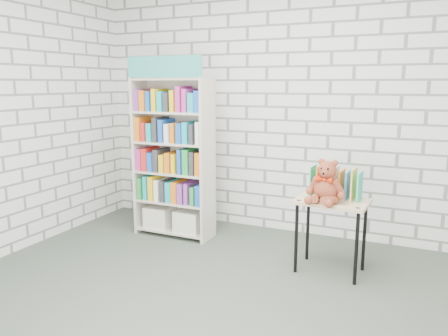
% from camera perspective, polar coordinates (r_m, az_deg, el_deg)
% --- Properties ---
extents(ground, '(4.50, 4.50, 0.00)m').
position_cam_1_polar(ground, '(3.41, -2.49, -18.06)').
color(ground, '#3D473C').
rests_on(ground, ground).
extents(room_shell, '(4.52, 4.02, 2.81)m').
position_cam_1_polar(room_shell, '(2.98, -2.78, 13.49)').
color(room_shell, silver).
rests_on(room_shell, ground).
extents(bookshelf, '(0.86, 0.33, 1.92)m').
position_cam_1_polar(bookshelf, '(4.74, -6.58, 1.50)').
color(bookshelf, beige).
rests_on(bookshelf, ground).
extents(display_table, '(0.64, 0.47, 0.66)m').
position_cam_1_polar(display_table, '(3.94, 13.89, -5.35)').
color(display_table, tan).
rests_on(display_table, ground).
extents(table_books, '(0.44, 0.22, 0.25)m').
position_cam_1_polar(table_books, '(3.98, 14.40, -1.94)').
color(table_books, '#2BBC9A').
rests_on(table_books, display_table).
extents(teddy_bear, '(0.34, 0.32, 0.37)m').
position_cam_1_polar(teddy_bear, '(3.80, 13.17, -2.19)').
color(teddy_bear, brown).
rests_on(teddy_bear, display_table).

